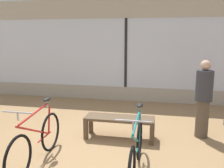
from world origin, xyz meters
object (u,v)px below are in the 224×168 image
Objects in this scene: bicycle_left at (37,141)px; display_bench at (120,121)px; customer_by_window at (203,98)px; bicycle_right at (136,150)px.

bicycle_left reaches higher than display_bench.
display_bench is (1.14, 1.28, -0.02)m from bicycle_left.
display_bench is 0.88× the size of customer_by_window.
customer_by_window is at bearing 31.47° from bicycle_left.
display_bench is (-0.48, 1.27, -0.02)m from bicycle_right.
bicycle_left is 1.09× the size of customer_by_window.
bicycle_right is 1.07× the size of customer_by_window.
bicycle_right reaches higher than display_bench.
bicycle_left is at bearing -148.53° from customer_by_window.
bicycle_left is 3.29m from customer_by_window.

